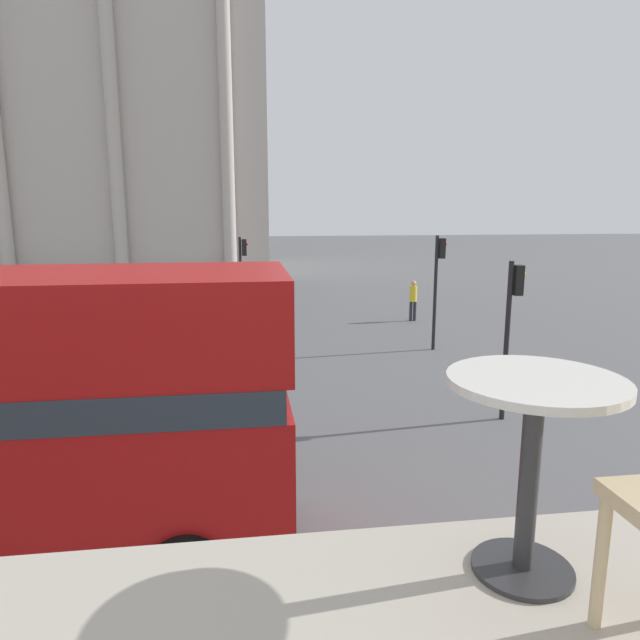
% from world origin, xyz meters
% --- Properties ---
extents(cafe_dining_table, '(0.60, 0.60, 0.73)m').
position_xyz_m(cafe_dining_table, '(1.23, -0.35, 4.28)').
color(cafe_dining_table, '#2D2D30').
rests_on(cafe_dining_table, cafe_floor_slab).
extents(plaza_building_left, '(28.57, 15.00, 23.75)m').
position_xyz_m(plaza_building_left, '(-11.67, 46.44, 11.88)').
color(plaza_building_left, '#BCB2A8').
rests_on(plaza_building_left, ground_plane).
extents(traffic_light_near, '(0.42, 0.24, 3.83)m').
position_xyz_m(traffic_light_near, '(6.49, 10.27, 2.50)').
color(traffic_light_near, black).
rests_on(traffic_light_near, ground_plane).
extents(traffic_light_mid, '(0.42, 0.24, 4.08)m').
position_xyz_m(traffic_light_mid, '(7.11, 17.12, 2.65)').
color(traffic_light_mid, black).
rests_on(traffic_light_mid, ground_plane).
extents(traffic_light_far, '(0.42, 0.24, 3.80)m').
position_xyz_m(traffic_light_far, '(0.30, 22.59, 2.48)').
color(traffic_light_far, black).
rests_on(traffic_light_far, ground_plane).
extents(pedestrian_yellow, '(0.32, 0.32, 1.82)m').
position_xyz_m(pedestrian_yellow, '(7.87, 22.36, 1.06)').
color(pedestrian_yellow, '#282B33').
rests_on(pedestrian_yellow, ground_plane).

